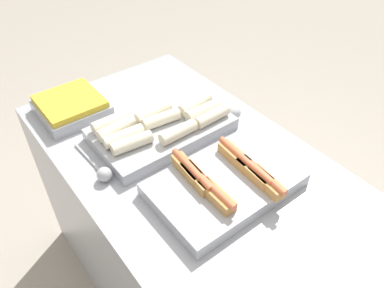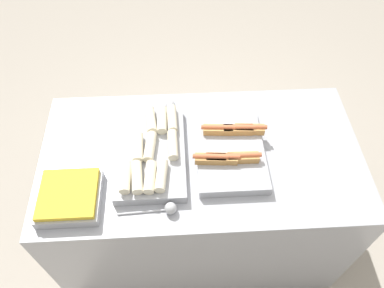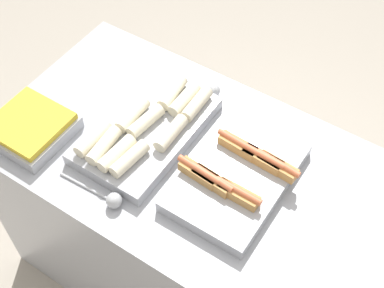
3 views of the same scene
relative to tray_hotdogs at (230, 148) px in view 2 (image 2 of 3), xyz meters
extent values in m
plane|color=#ADA393|center=(-0.13, 0.00, -0.92)|extent=(12.00, 12.00, 0.00)
cube|color=#A8AAB2|center=(-0.13, 0.00, -0.48)|extent=(1.54, 0.81, 0.89)
cube|color=#A8AAB2|center=(0.00, 0.00, -0.01)|extent=(0.32, 0.48, 0.05)
cube|color=tan|center=(-0.05, -0.08, 0.03)|extent=(0.14, 0.06, 0.04)
cylinder|color=#D66B42|center=(-0.05, -0.08, 0.05)|extent=(0.16, 0.04, 0.02)
cube|color=tan|center=(-0.10, -0.08, 0.03)|extent=(0.14, 0.05, 0.04)
cylinder|color=#D66B42|center=(-0.10, -0.08, 0.05)|extent=(0.16, 0.03, 0.02)
cube|color=tan|center=(0.05, 0.08, 0.03)|extent=(0.14, 0.05, 0.04)
cylinder|color=#D66B42|center=(0.05, 0.08, 0.05)|extent=(0.16, 0.03, 0.02)
cube|color=tan|center=(0.05, -0.08, 0.03)|extent=(0.14, 0.05, 0.04)
cylinder|color=#D66B42|center=(0.05, -0.08, 0.05)|extent=(0.16, 0.02, 0.02)
cube|color=tan|center=(-0.05, 0.09, 0.03)|extent=(0.14, 0.05, 0.04)
cylinder|color=#D66B42|center=(-0.05, 0.09, 0.05)|extent=(0.16, 0.03, 0.02)
cube|color=tan|center=(0.10, 0.08, 0.03)|extent=(0.14, 0.06, 0.04)
cylinder|color=#D66B42|center=(0.10, 0.08, 0.05)|extent=(0.16, 0.04, 0.02)
cube|color=#A8AAB2|center=(-0.37, 0.00, -0.01)|extent=(0.32, 0.52, 0.05)
cylinder|color=beige|center=(-0.27, 0.01, 0.04)|extent=(0.05, 0.15, 0.05)
cylinder|color=beige|center=(-0.37, 0.16, 0.04)|extent=(0.06, 0.16, 0.05)
cylinder|color=beige|center=(-0.37, 0.00, 0.04)|extent=(0.06, 0.16, 0.05)
cylinder|color=beige|center=(-0.43, 0.00, 0.04)|extent=(0.05, 0.15, 0.05)
cylinder|color=beige|center=(-0.32, 0.16, 0.04)|extent=(0.05, 0.15, 0.05)
cylinder|color=beige|center=(-0.37, -0.17, 0.04)|extent=(0.06, 0.15, 0.05)
cylinder|color=beige|center=(-0.48, -0.16, 0.04)|extent=(0.05, 0.15, 0.05)
cylinder|color=beige|center=(-0.43, -0.16, 0.04)|extent=(0.06, 0.15, 0.05)
cylinder|color=beige|center=(-0.32, -0.16, 0.04)|extent=(0.06, 0.16, 0.05)
cylinder|color=beige|center=(-0.27, 0.17, 0.04)|extent=(0.05, 0.15, 0.05)
cube|color=#A8AAB2|center=(-0.72, -0.22, -0.01)|extent=(0.26, 0.26, 0.05)
cube|color=gold|center=(-0.72, -0.22, 0.03)|extent=(0.24, 0.24, 0.02)
cylinder|color=#B2B5BA|center=(-0.40, -0.30, -0.03)|extent=(0.23, 0.02, 0.01)
sphere|color=#B2B5BA|center=(-0.28, -0.30, -0.01)|extent=(0.05, 0.05, 0.05)
cylinder|color=#B2B5BA|center=(-0.40, 0.30, -0.03)|extent=(0.25, 0.01, 0.01)
sphere|color=#B2B5BA|center=(-0.27, 0.30, -0.01)|extent=(0.05, 0.05, 0.05)
camera|label=1|loc=(0.61, -0.61, 0.91)|focal=35.00mm
camera|label=2|loc=(-0.23, -1.04, 1.42)|focal=35.00mm
camera|label=3|loc=(0.43, -0.93, 1.46)|focal=50.00mm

